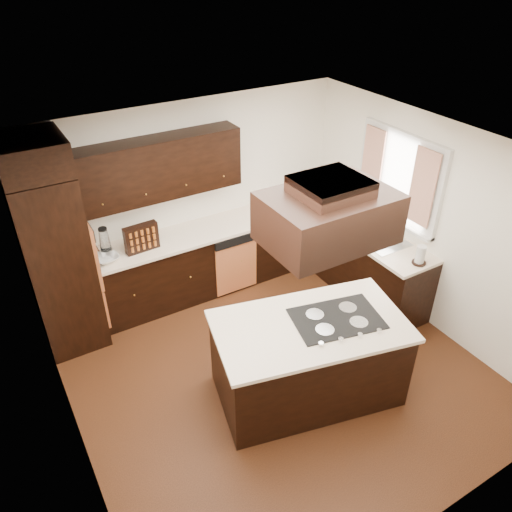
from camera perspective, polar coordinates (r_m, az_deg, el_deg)
name	(u,v)px	position (r m, az deg, el deg)	size (l,w,h in m)	color
floor	(276,370)	(5.74, 2.25, -12.91)	(4.20, 4.20, 0.02)	#5D3017
ceiling	(282,158)	(4.32, 2.98, 11.18)	(4.20, 4.20, 0.02)	white
wall_back	(190,197)	(6.54, -7.58, 6.67)	(4.20, 0.02, 2.50)	white
wall_front	(447,433)	(3.82, 20.96, -18.39)	(4.20, 0.02, 2.50)	white
wall_left	(58,356)	(4.39, -21.71, -10.58)	(0.02, 4.20, 2.50)	white
wall_right	(430,225)	(6.17, 19.29, 3.34)	(0.02, 4.20, 2.50)	white
oven_column	(58,263)	(5.90, -21.64, -0.77)	(0.65, 0.75, 2.12)	black
wall_oven_face	(89,250)	(5.91, -18.51, 0.66)	(0.05, 0.62, 0.78)	#DA7541
base_cabinets_back	(206,260)	(6.70, -5.72, -0.48)	(2.93, 0.60, 0.88)	black
base_cabinets_right	(352,255)	(6.90, 10.94, 0.10)	(0.60, 2.40, 0.88)	black
countertop_back	(205,231)	(6.45, -5.89, 2.88)	(2.93, 0.63, 0.04)	#FCE6CB
countertop_right	(355,226)	(6.66, 11.25, 3.40)	(0.63, 2.40, 0.04)	#FCE6CB
upper_cabinets	(159,168)	(6.02, -11.03, 9.84)	(2.00, 0.34, 0.72)	black
dishwasher_front	(236,267)	(6.61, -2.30, -1.30)	(0.60, 0.05, 0.72)	#DA7541
window_frame	(399,178)	(6.29, 16.05, 8.60)	(0.06, 1.32, 1.12)	silver
window_pane	(401,177)	(6.31, 16.23, 8.65)	(0.00, 1.20, 1.00)	white
curtain_left	(423,188)	(5.98, 18.51, 7.41)	(0.02, 0.34, 0.90)	#F9D8BE
curtain_right	(372,163)	(6.50, 13.14, 10.29)	(0.02, 0.34, 0.90)	#F9D8BE
sink_rim	(374,236)	(6.44, 13.38, 2.28)	(0.52, 0.84, 0.01)	silver
island	(308,360)	(5.23, 5.95, -11.78)	(1.81, 0.99, 0.88)	black
island_top	(311,326)	(4.92, 6.26, -7.96)	(1.88, 1.05, 0.04)	#FCE6CB
cooktop	(337,318)	(5.00, 9.19, -7.06)	(0.86, 0.57, 0.01)	black
range_hood	(328,218)	(4.12, 8.22, 4.37)	(1.05, 0.72, 0.42)	black
hood_duct	(331,187)	(4.00, 8.52, 7.84)	(0.55, 0.50, 0.13)	black
blender_base	(107,253)	(6.09, -16.67, 0.34)	(0.15, 0.15, 0.10)	silver
blender_pitcher	(104,240)	(6.00, -16.94, 1.79)	(0.13, 0.13, 0.26)	silver
spice_rack	(141,238)	(6.04, -12.97, 2.03)	(0.41, 0.10, 0.34)	black
mixing_bowl	(106,258)	(6.01, -16.72, -0.26)	(0.28, 0.28, 0.07)	silver
soap_bottle	(339,211)	(6.71, 9.43, 5.11)	(0.10, 0.10, 0.22)	silver
paper_towel	(420,255)	(5.97, 18.27, 0.09)	(0.11, 0.11, 0.23)	silver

